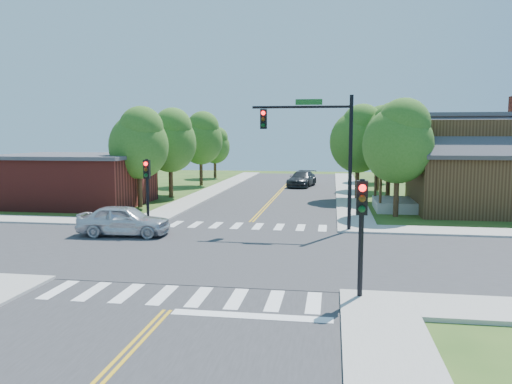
% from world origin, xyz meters
% --- Properties ---
extents(ground, '(100.00, 100.00, 0.00)m').
position_xyz_m(ground, '(0.00, 0.00, 0.00)').
color(ground, '#294B17').
rests_on(ground, ground).
extents(road_ns, '(10.00, 90.00, 0.04)m').
position_xyz_m(road_ns, '(0.00, 0.00, 0.02)').
color(road_ns, '#2D2D30').
rests_on(road_ns, ground).
extents(road_ew, '(90.00, 10.00, 0.04)m').
position_xyz_m(road_ew, '(0.00, 0.00, 0.03)').
color(road_ew, '#2D2D30').
rests_on(road_ew, ground).
extents(intersection_patch, '(10.20, 10.20, 0.06)m').
position_xyz_m(intersection_patch, '(0.00, 0.00, 0.00)').
color(intersection_patch, '#2D2D30').
rests_on(intersection_patch, ground).
extents(sidewalk_ne, '(40.00, 40.00, 0.14)m').
position_xyz_m(sidewalk_ne, '(15.82, 15.82, 0.07)').
color(sidewalk_ne, '#9E9B93').
rests_on(sidewalk_ne, ground).
extents(sidewalk_nw, '(40.00, 40.00, 0.14)m').
position_xyz_m(sidewalk_nw, '(-15.82, 15.82, 0.07)').
color(sidewalk_nw, '#9E9B93').
rests_on(sidewalk_nw, ground).
extents(crosswalk_north, '(8.85, 2.00, 0.01)m').
position_xyz_m(crosswalk_north, '(0.00, 6.20, 0.05)').
color(crosswalk_north, white).
rests_on(crosswalk_north, ground).
extents(crosswalk_south, '(8.85, 2.00, 0.01)m').
position_xyz_m(crosswalk_south, '(0.00, -6.20, 0.05)').
color(crosswalk_south, white).
rests_on(crosswalk_south, ground).
extents(centerline, '(0.30, 90.00, 0.01)m').
position_xyz_m(centerline, '(0.00, 0.00, 0.05)').
color(centerline, gold).
rests_on(centerline, ground).
extents(stop_bar, '(4.60, 0.45, 0.09)m').
position_xyz_m(stop_bar, '(2.50, -7.60, 0.00)').
color(stop_bar, white).
rests_on(stop_bar, ground).
extents(signal_mast_ne, '(5.30, 0.42, 7.20)m').
position_xyz_m(signal_mast_ne, '(3.91, 5.59, 4.85)').
color(signal_mast_ne, black).
rests_on(signal_mast_ne, ground).
extents(signal_pole_se, '(0.34, 0.42, 3.80)m').
position_xyz_m(signal_pole_se, '(5.60, -5.62, 2.66)').
color(signal_pole_se, black).
rests_on(signal_pole_se, ground).
extents(signal_pole_nw, '(0.34, 0.42, 3.80)m').
position_xyz_m(signal_pole_nw, '(-5.60, 5.58, 2.66)').
color(signal_pole_nw, black).
rests_on(signal_pole_nw, ground).
extents(house_ne, '(13.05, 8.80, 7.11)m').
position_xyz_m(house_ne, '(15.11, 14.23, 3.33)').
color(house_ne, '#352312').
rests_on(house_ne, ground).
extents(building_nw, '(10.40, 8.40, 3.73)m').
position_xyz_m(building_nw, '(-14.20, 13.20, 1.88)').
color(building_nw, maroon).
rests_on(building_nw, ground).
extents(tree_e_a, '(4.36, 4.14, 7.42)m').
position_xyz_m(tree_e_a, '(8.76, 11.10, 4.86)').
color(tree_e_a, '#382314').
rests_on(tree_e_a, ground).
extents(tree_e_b, '(4.49, 4.27, 7.63)m').
position_xyz_m(tree_e_b, '(8.99, 18.16, 5.00)').
color(tree_e_b, '#382314').
rests_on(tree_e_b, ground).
extents(tree_e_c, '(4.62, 4.39, 7.85)m').
position_xyz_m(tree_e_c, '(8.87, 26.12, 5.14)').
color(tree_e_c, '#382314').
rests_on(tree_e_c, ground).
extents(tree_e_d, '(4.37, 4.15, 7.42)m').
position_xyz_m(tree_e_d, '(9.43, 34.55, 4.86)').
color(tree_e_d, '#382314').
rests_on(tree_e_d, ground).
extents(tree_w_a, '(4.21, 4.00, 7.16)m').
position_xyz_m(tree_w_a, '(-8.81, 12.58, 4.69)').
color(tree_w_a, '#382314').
rests_on(tree_w_a, ground).
extents(tree_w_b, '(4.38, 4.16, 7.44)m').
position_xyz_m(tree_w_b, '(-8.95, 19.94, 4.88)').
color(tree_w_b, '#382314').
rests_on(tree_w_b, ground).
extents(tree_w_c, '(4.43, 4.21, 7.53)m').
position_xyz_m(tree_w_c, '(-8.52, 28.25, 4.93)').
color(tree_w_c, '#382314').
rests_on(tree_w_c, ground).
extents(tree_w_d, '(3.60, 3.42, 6.12)m').
position_xyz_m(tree_w_d, '(-9.23, 37.26, 4.00)').
color(tree_w_d, '#382314').
rests_on(tree_w_d, ground).
extents(tree_house, '(4.45, 4.23, 7.57)m').
position_xyz_m(tree_house, '(6.71, 19.24, 4.96)').
color(tree_house, '#382314').
rests_on(tree_house, ground).
extents(tree_bldg, '(4.30, 4.09, 7.32)m').
position_xyz_m(tree_bldg, '(-8.46, 18.41, 4.79)').
color(tree_bldg, '#382314').
rests_on(tree_bldg, ground).
extents(car_silver, '(2.33, 4.82, 1.58)m').
position_xyz_m(car_silver, '(-5.75, 2.66, 0.79)').
color(car_silver, silver).
rests_on(car_silver, ground).
extents(car_dgrey, '(3.93, 5.98, 1.52)m').
position_xyz_m(car_dgrey, '(1.67, 28.38, 0.76)').
color(car_dgrey, '#2C2E31').
rests_on(car_dgrey, ground).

